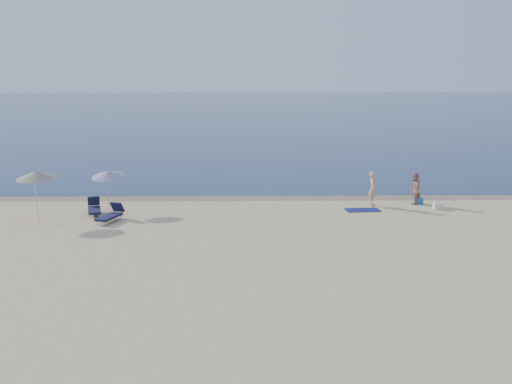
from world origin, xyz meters
The scene contains 12 objects.
ground centered at (0.00, 0.00, 0.00)m, with size 160.00×160.00×0.00m, color beige.
sea centered at (0.00, 100.00, 0.00)m, with size 240.00×160.00×0.01m, color #0B2145.
wet_sand_strip centered at (0.00, 19.40, 0.00)m, with size 240.00×1.60×0.00m, color #847254.
person_left centered at (3.70, 17.27, 0.92)m, with size 0.67×0.44×1.84m, color tan.
person_right centered at (6.00, 17.63, 0.84)m, with size 0.81×0.63×1.68m, color tan.
beach_towel centered at (2.99, 16.16, 0.01)m, with size 1.73×0.96×0.03m, color #101553.
white_bag centered at (6.89, 16.40, 0.17)m, with size 0.39×0.33×0.33m, color white.
blue_cooler centered at (6.23, 17.66, 0.17)m, with size 0.48×0.34×0.34m, color #1D589E.
umbrella_near centered at (-9.95, 16.39, 1.89)m, with size 2.03×2.05×2.22m.
umbrella_far centered at (-12.86, 14.22, 2.20)m, with size 2.15×2.18×2.52m.
lounger_left centered at (-10.52, 15.48, 0.29)m, with size 1.01×1.90×0.80m.
lounger_right centered at (-9.41, 13.99, 0.30)m, with size 1.14×1.94×0.81m.
Camera 1 is at (-3.01, -15.73, 7.12)m, focal length 45.00 mm.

